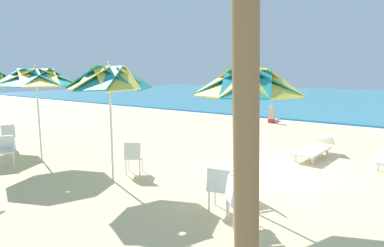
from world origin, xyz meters
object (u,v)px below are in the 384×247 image
at_px(plastic_chair_3, 133,155).
at_px(beachgoer_seated, 272,117).
at_px(plastic_chair_2, 238,198).
at_px(beach_umbrella_1, 109,80).
at_px(plastic_chair_5, 8,135).
at_px(sun_lounger_1, 315,149).
at_px(plastic_chair_4, 6,149).
at_px(cooler_box, 232,179).
at_px(plastic_chair_0, 220,186).
at_px(plastic_chair_1, 240,175).
at_px(beach_umbrella_2, 36,78).
at_px(beach_umbrella_0, 249,84).

xyz_separation_m(plastic_chair_3, beachgoer_seated, (-0.50, 10.55, -0.20)).
height_order(plastic_chair_2, beach_umbrella_1, beach_umbrella_1).
relative_size(plastic_chair_5, sun_lounger_1, 0.40).
height_order(plastic_chair_2, plastic_chair_4, same).
xyz_separation_m(plastic_chair_4, plastic_chair_5, (-2.13, 1.05, 0.00)).
xyz_separation_m(beach_umbrella_1, cooler_box, (2.54, 1.33, -2.26)).
bearing_deg(cooler_box, beachgoer_seated, 107.07).
xyz_separation_m(plastic_chair_0, plastic_chair_1, (-0.01, 0.84, 0.00)).
height_order(beach_umbrella_1, beach_umbrella_2, beach_umbrella_1).
bearing_deg(plastic_chair_3, beach_umbrella_0, -4.44).
xyz_separation_m(plastic_chair_5, beachgoer_seated, (5.05, 11.10, -0.20)).
bearing_deg(beach_umbrella_0, plastic_chair_2, -73.77).
bearing_deg(plastic_chair_3, cooler_box, 13.93).
relative_size(plastic_chair_0, beach_umbrella_2, 0.31).
bearing_deg(plastic_chair_4, plastic_chair_1, 15.40).
xyz_separation_m(beach_umbrella_2, beachgoer_seated, (2.69, 11.25, -2.17)).
bearing_deg(plastic_chair_5, sun_lounger_1, 29.57).
distance_m(beach_umbrella_1, sun_lounger_1, 6.54).
bearing_deg(beach_umbrella_2, sun_lounger_1, 38.45).
relative_size(plastic_chair_0, cooler_box, 1.73).
relative_size(beach_umbrella_1, plastic_chair_5, 3.32).
relative_size(beach_umbrella_1, beachgoer_seated, 3.11).
distance_m(beach_umbrella_0, plastic_chair_4, 7.16).
relative_size(plastic_chair_0, plastic_chair_5, 1.00).
xyz_separation_m(plastic_chair_3, sun_lounger_1, (3.34, 4.49, -0.22)).
bearing_deg(plastic_chair_4, plastic_chair_5, 153.84).
bearing_deg(plastic_chair_2, cooler_box, 121.90).
bearing_deg(beach_umbrella_2, plastic_chair_2, -2.67).
distance_m(plastic_chair_2, plastic_chair_4, 7.01).
bearing_deg(sun_lounger_1, plastic_chair_2, -87.62).
distance_m(beach_umbrella_2, plastic_chair_4, 2.17).
xyz_separation_m(beach_umbrella_0, plastic_chair_5, (-8.90, -0.29, -1.92)).
height_order(plastic_chair_0, plastic_chair_4, same).
height_order(plastic_chair_5, beachgoer_seated, beachgoer_seated).
bearing_deg(plastic_chair_2, plastic_chair_0, 148.95).
relative_size(beach_umbrella_0, beach_umbrella_2, 0.99).
distance_m(beach_umbrella_0, plastic_chair_3, 3.87).
xyz_separation_m(plastic_chair_4, sun_lounger_1, (6.75, 6.09, -0.22)).
xyz_separation_m(plastic_chair_4, cooler_box, (5.96, 2.23, -0.30)).
relative_size(beach_umbrella_1, plastic_chair_4, 3.32).
bearing_deg(plastic_chair_1, plastic_chair_0, -89.56).
bearing_deg(plastic_chair_4, plastic_chair_2, 4.82).
bearing_deg(beachgoer_seated, plastic_chair_0, -72.63).
bearing_deg(plastic_chair_1, beach_umbrella_1, -163.92).
bearing_deg(plastic_chair_5, plastic_chair_2, -2.89).
relative_size(plastic_chair_3, beach_umbrella_2, 0.31).
distance_m(beach_umbrella_2, beachgoer_seated, 11.77).
height_order(plastic_chair_0, cooler_box, plastic_chair_0).
bearing_deg(beach_umbrella_0, plastic_chair_0, -129.05).
bearing_deg(beach_umbrella_2, beach_umbrella_0, 3.81).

